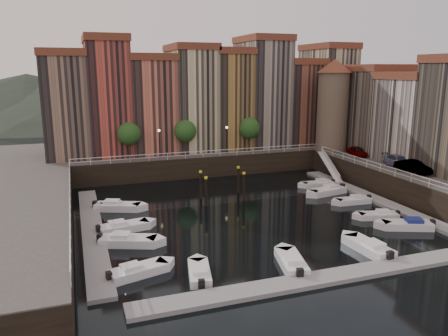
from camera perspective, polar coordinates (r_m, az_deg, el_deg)
name	(u,v)px	position (r m, az deg, el deg)	size (l,w,h in m)	color
ground	(245,211)	(48.45, 2.70, -5.64)	(200.00, 200.00, 0.00)	black
quay_far	(186,155)	(72.09, -4.99, 1.68)	(80.00, 20.00, 3.00)	black
dock_left	(92,230)	(44.29, -16.82, -7.75)	(2.00, 28.00, 0.35)	gray
dock_right	(373,198)	(55.48, 18.87, -3.75)	(2.00, 28.00, 0.35)	gray
dock_near	(329,277)	(34.37, 13.61, -13.69)	(30.00, 2.00, 0.35)	gray
mountains	(129,92)	(153.98, -12.26, 9.72)	(145.00, 100.00, 18.00)	#2D382D
far_terrace	(209,98)	(69.38, -1.94, 9.17)	(48.70, 10.30, 17.50)	#866855
right_terrace	(420,113)	(64.03, 24.18, 6.52)	(9.30, 24.30, 14.00)	#695B4F
corner_tower	(333,104)	(68.38, 14.02, 8.11)	(5.20, 5.20, 13.80)	#6B5B4C
promenade_trees	(190,131)	(63.47, -4.50, 4.84)	(21.20, 3.20, 5.20)	black
street_lamps	(194,137)	(62.70, -3.96, 4.11)	(10.36, 0.36, 4.18)	black
railings	(230,168)	(51.83, 0.74, -0.06)	(36.08, 34.04, 0.52)	white
gangway	(330,165)	(64.24, 13.63, 0.38)	(2.78, 8.32, 3.73)	white
mooring_pilings	(223,186)	(52.18, -0.19, -2.39)	(5.75, 4.19, 3.78)	black
boat_left_0	(137,271)	(34.58, -11.27, -13.05)	(4.84, 2.84, 1.08)	white
boat_left_1	(127,241)	(40.26, -12.57, -9.24)	(5.32, 3.56, 1.20)	white
boat_left_2	(123,227)	(43.67, -13.08, -7.53)	(5.14, 2.56, 1.15)	white
boat_left_3	(117,206)	(50.11, -13.85, -4.89)	(5.34, 3.60, 1.21)	white
boat_left_4	(120,207)	(50.26, -13.48, -4.92)	(4.28, 2.46, 0.96)	white
boat_right_0	(408,225)	(46.79, 22.93, -6.85)	(5.06, 3.43, 1.15)	white
boat_right_1	(379,215)	(48.77, 19.59, -5.86)	(4.39, 2.61, 0.98)	white
boat_right_2	(354,200)	(53.28, 16.59, -4.08)	(4.40, 1.85, 1.00)	white
boat_right_3	(328,191)	(56.34, 13.42, -2.91)	(5.38, 2.79, 1.21)	white
boat_right_4	(319,184)	(59.67, 12.26, -2.04)	(4.54, 2.05, 1.02)	white
boat_near_0	(199,273)	(33.75, -3.22, -13.53)	(2.39, 4.46, 1.00)	white
boat_near_1	(292,262)	(35.67, 8.84, -12.09)	(2.77, 5.04, 1.13)	white
boat_near_3	(369,247)	(39.96, 18.42, -9.79)	(2.23, 5.24, 1.19)	white
car_a	(357,152)	(65.61, 16.97, 2.02)	(1.63, 4.04, 1.38)	gray
car_b	(414,168)	(57.14, 23.52, 0.05)	(1.61, 4.63, 1.53)	gray
car_c	(399,162)	(59.76, 21.92, 0.71)	(2.13, 5.24, 1.52)	gray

